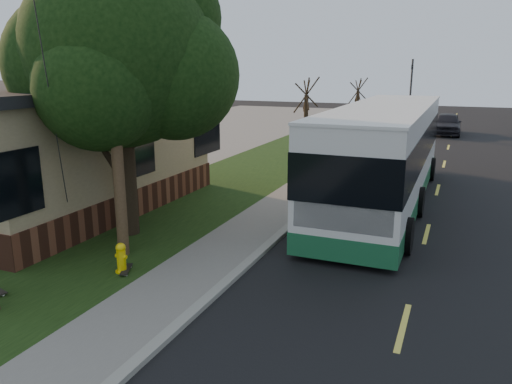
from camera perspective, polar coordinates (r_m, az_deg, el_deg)
ground at (r=11.39m, az=-4.34°, el=-11.38°), size 120.00×120.00×0.00m
road at (r=19.77m, az=19.74°, el=-1.05°), size 8.00×80.00×0.01m
curb at (r=20.30m, az=8.45°, el=0.19°), size 0.25×80.00×0.12m
sidewalk at (r=20.56m, az=5.75°, el=0.39°), size 2.00×80.00×0.08m
grass_verge at (r=21.79m, az=-3.09°, el=1.22°), size 5.00×80.00×0.07m
building_lot at (r=27.55m, az=-22.23°, el=2.88°), size 15.00×80.00×0.04m
fire_hydrant at (r=12.53m, az=-15.14°, el=-7.27°), size 0.32×0.32×0.74m
utility_pole at (r=12.92m, az=-16.18°, el=12.40°), size 2.86×3.21×9.07m
leafy_tree at (r=14.76m, az=-14.95°, el=14.72°), size 6.30×6.00×7.80m
bare_tree_near at (r=28.49m, az=5.73°, el=8.53°), size 1.38×1.21×4.31m
bare_tree_far at (r=40.00m, az=11.51°, el=9.71°), size 1.38×1.21×4.03m
traffic_signal at (r=43.39m, az=17.27°, el=11.22°), size 0.18×0.22×5.50m
transit_bus at (r=18.47m, az=14.49°, el=4.39°), size 3.07×13.29×3.59m
skateboard_main at (r=12.64m, az=-14.61°, el=-8.56°), size 0.47×0.73×0.07m
dumpster at (r=19.21m, az=-18.02°, el=0.95°), size 1.67×1.36×1.41m
distant_car at (r=39.83m, az=21.01°, el=7.31°), size 1.98×4.75×1.61m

